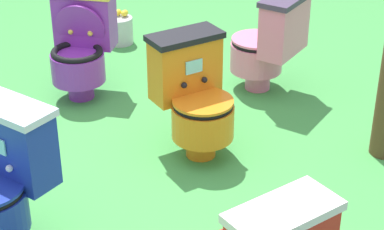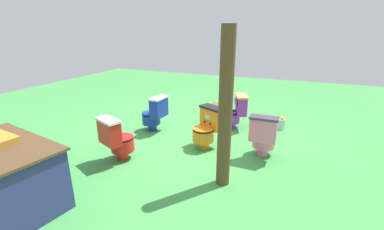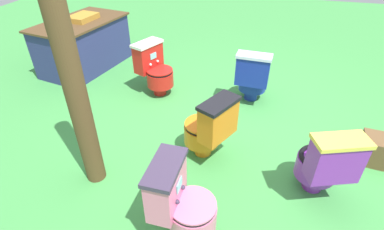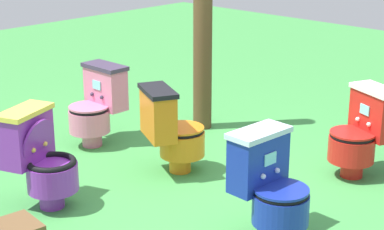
% 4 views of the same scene
% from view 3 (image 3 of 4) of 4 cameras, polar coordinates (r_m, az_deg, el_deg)
% --- Properties ---
extents(ground, '(14.00, 14.00, 0.00)m').
position_cam_3_polar(ground, '(3.57, 7.16, -3.38)').
color(ground, '#429947').
extents(toilet_orange, '(0.58, 0.62, 0.73)m').
position_cam_3_polar(toilet_orange, '(3.01, 3.24, -2.43)').
color(toilet_orange, orange).
rests_on(toilet_orange, ground).
extents(toilet_red, '(0.56, 0.61, 0.73)m').
position_cam_3_polar(toilet_red, '(4.20, -7.14, 8.80)').
color(toilet_red, red).
rests_on(toilet_red, ground).
extents(toilet_purple, '(0.60, 0.55, 0.73)m').
position_cam_3_polar(toilet_purple, '(2.85, 24.05, -8.42)').
color(toilet_purple, purple).
rests_on(toilet_purple, ground).
extents(toilet_blue, '(0.51, 0.44, 0.73)m').
position_cam_3_polar(toilet_blue, '(4.03, 11.53, 7.18)').
color(toilet_blue, '#192D9E').
rests_on(toilet_blue, ground).
extents(toilet_pink, '(0.44, 0.50, 0.73)m').
position_cam_3_polar(toilet_pink, '(2.33, -2.09, -16.36)').
color(toilet_pink, pink).
rests_on(toilet_pink, ground).
extents(vendor_table, '(1.59, 1.11, 0.85)m').
position_cam_3_polar(vendor_table, '(5.25, -20.01, 12.60)').
color(vendor_table, navy).
rests_on(vendor_table, ground).
extents(wooden_post, '(0.18, 0.18, 2.07)m').
position_cam_3_polar(wooden_post, '(2.56, -21.72, 5.51)').
color(wooden_post, brown).
rests_on(wooden_post, ground).
extents(small_crate, '(0.32, 0.33, 0.29)m').
position_cam_3_polar(small_crate, '(3.62, 31.86, -5.67)').
color(small_crate, brown).
rests_on(small_crate, ground).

